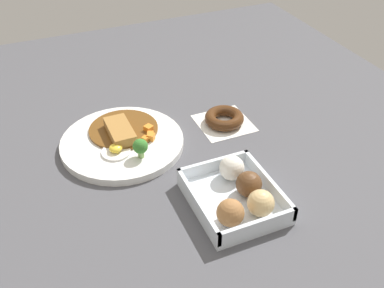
% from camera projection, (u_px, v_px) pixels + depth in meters
% --- Properties ---
extents(ground_plane, '(1.60, 1.60, 0.00)m').
position_uv_depth(ground_plane, '(152.00, 163.00, 1.01)').
color(ground_plane, '#4C4C51').
extents(curry_plate, '(0.29, 0.29, 0.06)m').
position_uv_depth(curry_plate, '(123.00, 141.00, 1.06)').
color(curry_plate, white).
rests_on(curry_plate, ground_plane).
extents(donut_box, '(0.20, 0.17, 0.07)m').
position_uv_depth(donut_box, '(238.00, 195.00, 0.89)').
color(donut_box, silver).
rests_on(donut_box, ground_plane).
extents(chocolate_ring_donut, '(0.13, 0.13, 0.03)m').
position_uv_depth(chocolate_ring_donut, '(224.00, 119.00, 1.13)').
color(chocolate_ring_donut, white).
rests_on(chocolate_ring_donut, ground_plane).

